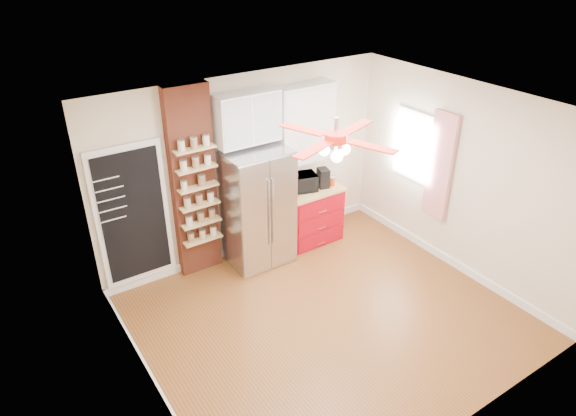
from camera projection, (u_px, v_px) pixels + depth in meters
floor at (327, 318)px, 6.53m from camera, size 4.50×4.50×0.00m
ceiling at (337, 113)px, 5.24m from camera, size 4.50×4.50×0.00m
wall_back at (246, 167)px, 7.35m from camera, size 4.50×0.02×2.70m
wall_front at (474, 325)px, 4.42m from camera, size 4.50×0.02×2.70m
wall_left at (141, 294)px, 4.79m from camera, size 0.02×4.00×2.70m
wall_right at (462, 180)px, 6.98m from camera, size 0.02×4.00×2.70m
chalkboard at (133, 216)px, 6.61m from camera, size 0.95×0.05×1.95m
brick_pillar at (193, 184)px, 6.87m from camera, size 0.60×0.16×2.70m
fridge at (257, 208)px, 7.28m from camera, size 0.90×0.70×1.75m
upper_glass_cabinet at (247, 118)px, 6.81m from camera, size 0.90×0.35×0.70m
red_cabinet at (310, 214)px, 7.99m from camera, size 0.94×0.64×0.90m
upper_shelf_unit at (305, 123)px, 7.43m from camera, size 0.90×0.30×1.15m
window at (414, 146)px, 7.53m from camera, size 0.04×0.75×1.05m
curtain at (440, 166)px, 7.15m from camera, size 0.06×0.40×1.55m
ceiling_fan at (336, 138)px, 5.37m from camera, size 1.40×1.40×0.44m
toaster_oven at (301, 182)px, 7.65m from camera, size 0.53×0.43×0.26m
coffee_maker at (323, 178)px, 7.75m from camera, size 0.20×0.23×0.29m
canister_left at (331, 181)px, 7.84m from camera, size 0.12×0.12×0.13m
canister_right at (331, 179)px, 7.90m from camera, size 0.12×0.12×0.14m
pantry_jar_oats at (184, 186)px, 6.63m from camera, size 0.10×0.10×0.12m
pantry_jar_beans at (202, 181)px, 6.74m from camera, size 0.11×0.11×0.14m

